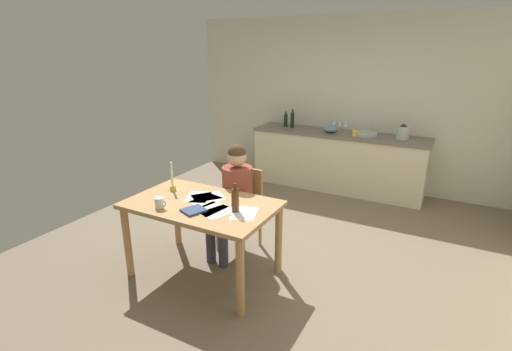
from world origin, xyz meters
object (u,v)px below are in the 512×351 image
object	(u,v)px
book_magazine	(194,210)
wine_glass_by_kettle	(340,124)
dining_table	(202,213)
mixing_bowl	(330,129)
wine_glass_back_left	(334,123)
candlestick	(172,183)
person_seated	(234,193)
sink_unit	(365,134)
bottle_vinegar	(292,120)
chair_at_table	(242,204)
stovetop_kettle	(403,132)
coffee_mug	(160,203)
wine_bottle_on_table	(235,200)
bottle_oil	(286,120)
teacup_on_counter	(355,133)
wine_glass_near_sink	(346,124)

from	to	relation	value
book_magazine	wine_glass_by_kettle	xyz separation A→B (m)	(0.31, 3.32, 0.24)
dining_table	mixing_bowl	distance (m)	2.97
wine_glass_by_kettle	wine_glass_back_left	size ratio (longest dim) A/B	1.00
candlestick	person_seated	bearing A→B (deg)	39.12
sink_unit	bottle_vinegar	bearing A→B (deg)	179.01
dining_table	chair_at_table	world-z (taller)	chair_at_table
candlestick	stovetop_kettle	world-z (taller)	stovetop_kettle
chair_at_table	stovetop_kettle	size ratio (longest dim) A/B	4.03
sink_unit	dining_table	bearing A→B (deg)	-105.11
coffee_mug	wine_glass_by_kettle	distance (m)	3.46
stovetop_kettle	wine_glass_back_left	xyz separation A→B (m)	(-1.05, 0.15, 0.01)
wine_bottle_on_table	dining_table	bearing A→B (deg)	177.72
chair_at_table	bottle_oil	xyz separation A→B (m)	(-0.54, 2.35, 0.50)
stovetop_kettle	wine_glass_back_left	distance (m)	1.06
candlestick	book_magazine	size ratio (longest dim) A/B	1.54
dining_table	stovetop_kettle	world-z (taller)	stovetop_kettle
bottle_vinegar	teacup_on_counter	bearing A→B (deg)	-9.33
candlestick	wine_glass_near_sink	world-z (taller)	same
coffee_mug	wine_glass_near_sink	bearing A→B (deg)	77.98
wine_glass_back_left	teacup_on_counter	xyz separation A→B (m)	(0.41, -0.30, -0.06)
wine_glass_near_sink	sink_unit	bearing A→B (deg)	-23.31
book_magazine	bottle_oil	size ratio (longest dim) A/B	0.78
chair_at_table	stovetop_kettle	xyz separation A→B (m)	(1.28, 2.31, 0.50)
dining_table	wine_glass_back_left	distance (m)	3.16
bottle_oil	chair_at_table	bearing A→B (deg)	-77.06
teacup_on_counter	bottle_oil	bearing A→B (deg)	170.99
stovetop_kettle	teacup_on_counter	world-z (taller)	stovetop_kettle
mixing_bowl	coffee_mug	bearing A→B (deg)	-99.57
candlestick	sink_unit	xyz separation A→B (m)	(1.25, 2.85, 0.08)
wine_bottle_on_table	bottle_oil	xyz separation A→B (m)	(-0.88, 3.03, 0.13)
person_seated	sink_unit	distance (m)	2.59
wine_bottle_on_table	coffee_mug	bearing A→B (deg)	-157.69
chair_at_table	candlestick	distance (m)	0.80
wine_bottle_on_table	wine_glass_near_sink	distance (m)	3.14
wine_glass_by_kettle	sink_unit	bearing A→B (deg)	-18.60
wine_bottle_on_table	wine_glass_near_sink	world-z (taller)	wine_glass_near_sink
candlestick	wine_bottle_on_table	distance (m)	0.84
teacup_on_counter	mixing_bowl	bearing A→B (deg)	164.24
mixing_bowl	book_magazine	bearing A→B (deg)	-94.13
wine_bottle_on_table	wine_glass_back_left	distance (m)	3.14
candlestick	book_magazine	world-z (taller)	candlestick
person_seated	sink_unit	size ratio (longest dim) A/B	3.32
bottle_oil	bottle_vinegar	size ratio (longest dim) A/B	0.84
chair_at_table	bottle_vinegar	xyz separation A→B (m)	(-0.41, 2.33, 0.52)
wine_bottle_on_table	wine_glass_near_sink	size ratio (longest dim) A/B	1.71
sink_unit	wine_glass_near_sink	size ratio (longest dim) A/B	2.34
bottle_oil	wine_glass_by_kettle	xyz separation A→B (m)	(0.87, 0.11, 0.00)
wine_bottle_on_table	sink_unit	distance (m)	3.02
wine_glass_near_sink	wine_glass_by_kettle	bearing A→B (deg)	180.00
person_seated	bottle_vinegar	distance (m)	2.54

